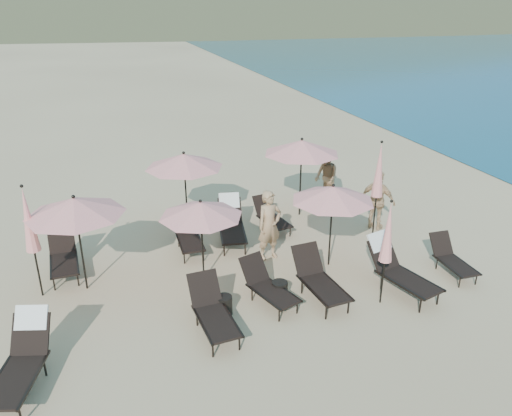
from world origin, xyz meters
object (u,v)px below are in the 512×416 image
object	(u,v)px
umbrella_closed_0	(388,233)
lounger_6	(63,256)
umbrella_open_0	(75,207)
umbrella_open_4	(302,147)
side_table_1	(280,290)
lounger_8	(231,222)
lounger_7	(189,235)
umbrella_open_2	(333,194)
lounger_0	(22,358)
beachgoer_b	(326,177)
lounger_9	(271,216)
beachgoer_a	(269,225)
lounger_4	(398,267)
side_table_0	(224,305)
lounger_3	(319,279)
umbrella_open_3	(184,161)
umbrella_closed_1	(379,171)
lounger_2	(267,285)
umbrella_open_1	(201,209)
umbrella_closed_2	(28,220)
lounger_1	(213,311)
beachgoer_c	(378,201)
lounger_5	(452,258)

from	to	relation	value
umbrella_closed_0	lounger_6	bearing A→B (deg)	152.29
umbrella_open_0	umbrella_open_4	distance (m)	6.95
side_table_1	lounger_6	bearing A→B (deg)	150.09
lounger_8	lounger_7	bearing A→B (deg)	-159.60
umbrella_open_2	umbrella_closed_0	world-z (taller)	umbrella_closed_0
lounger_0	beachgoer_b	xyz separation A→B (m)	(8.71, 6.16, 0.34)
lounger_6	lounger_9	bearing A→B (deg)	4.70
umbrella_open_4	beachgoer_a	bearing A→B (deg)	-127.53
lounger_4	beachgoer_b	bearing A→B (deg)	67.93
lounger_4	lounger_8	distance (m)	4.77
side_table_0	lounger_9	bearing A→B (deg)	57.82
lounger_3	umbrella_open_3	xyz separation A→B (m)	(-2.19, 4.55, 1.64)
lounger_6	lounger_7	xyz separation A→B (m)	(3.19, 0.27, -0.03)
lounger_9	umbrella_closed_1	distance (m)	3.37
lounger_2	side_table_0	distance (m)	1.08
lounger_0	beachgoer_a	distance (m)	6.47
umbrella_open_1	beachgoer_b	size ratio (longest dim) A/B	1.18
lounger_7	beachgoer_a	size ratio (longest dim) A/B	0.86
lounger_2	beachgoer_b	size ratio (longest dim) A/B	0.95
umbrella_open_2	umbrella_closed_1	world-z (taller)	umbrella_closed_1
beachgoer_b	lounger_8	bearing A→B (deg)	-67.73
lounger_4	umbrella_open_3	bearing A→B (deg)	115.60
lounger_8	beachgoer_b	size ratio (longest dim) A/B	1.08
lounger_3	lounger_6	xyz separation A→B (m)	(-5.60, 2.95, -0.02)
umbrella_open_0	umbrella_closed_2	world-z (taller)	umbrella_closed_2
lounger_7	umbrella_open_1	distance (m)	2.22
lounger_1	umbrella_open_4	xyz separation A→B (m)	(3.97, 5.01, 1.75)
umbrella_open_0	umbrella_closed_0	distance (m)	6.87
beachgoer_c	lounger_7	bearing A→B (deg)	47.94
lounger_0	lounger_4	bearing A→B (deg)	21.01
lounger_0	lounger_2	world-z (taller)	lounger_0
lounger_4	side_table_0	size ratio (longest dim) A/B	4.53
lounger_0	beachgoer_a	xyz separation A→B (m)	(5.67, 3.10, 0.39)
umbrella_closed_1	side_table_0	bearing A→B (deg)	-153.52
lounger_1	umbrella_open_4	world-z (taller)	umbrella_open_4
umbrella_closed_2	lounger_0	bearing A→B (deg)	-91.14
lounger_6	lounger_8	world-z (taller)	lounger_8
umbrella_open_4	umbrella_closed_0	xyz separation A→B (m)	(-0.13, -5.17, -0.47)
lounger_9	beachgoer_c	bearing A→B (deg)	-27.32
lounger_5	lounger_6	bearing A→B (deg)	163.94
side_table_1	umbrella_open_2	bearing A→B (deg)	31.60
umbrella_open_1	umbrella_closed_0	bearing A→B (deg)	-31.16
umbrella_closed_0	beachgoer_a	bearing A→B (deg)	121.79
umbrella_open_3	umbrella_closed_0	distance (m)	6.24
lounger_5	umbrella_open_2	size ratio (longest dim) A/B	0.67
umbrella_open_2	umbrella_closed_0	bearing A→B (deg)	-79.11
umbrella_closed_2	lounger_7	bearing A→B (deg)	18.56
lounger_2	lounger_7	bearing A→B (deg)	93.33
umbrella_open_4	beachgoer_c	world-z (taller)	umbrella_open_4
lounger_6	umbrella_open_1	size ratio (longest dim) A/B	0.82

